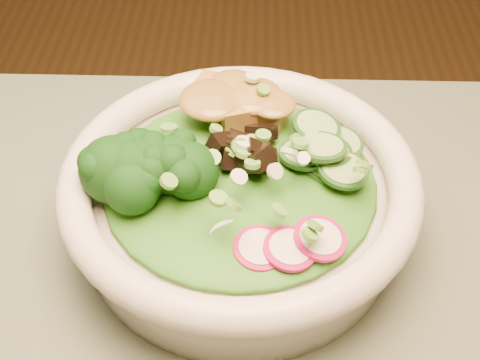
# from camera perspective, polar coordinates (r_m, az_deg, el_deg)

# --- Properties ---
(salad_bowl) EXTENTS (0.28, 0.28, 0.08)m
(salad_bowl) POSITION_cam_1_polar(r_m,az_deg,el_deg) (0.53, 0.00, -1.57)
(salad_bowl) COLOR silver
(salad_bowl) RESTS_ON dining_table
(lettuce_bed) EXTENTS (0.21, 0.21, 0.03)m
(lettuce_bed) POSITION_cam_1_polar(r_m,az_deg,el_deg) (0.52, 0.00, 0.08)
(lettuce_bed) COLOR #2B6615
(lettuce_bed) RESTS_ON salad_bowl
(broccoli_florets) EXTENTS (0.10, 0.10, 0.05)m
(broccoli_florets) POSITION_cam_1_polar(r_m,az_deg,el_deg) (0.50, -7.36, 0.47)
(broccoli_florets) COLOR black
(broccoli_florets) RESTS_ON salad_bowl
(radish_slices) EXTENTS (0.12, 0.08, 0.02)m
(radish_slices) POSITION_cam_1_polar(r_m,az_deg,el_deg) (0.47, 1.70, -5.37)
(radish_slices) COLOR #A60C48
(radish_slices) RESTS_ON salad_bowl
(cucumber_slices) EXTENTS (0.09, 0.09, 0.04)m
(cucumber_slices) POSITION_cam_1_polar(r_m,az_deg,el_deg) (0.52, 7.46, 1.80)
(cucumber_slices) COLOR #99C66E
(cucumber_slices) RESTS_ON salad_bowl
(mushroom_heap) EXTENTS (0.09, 0.09, 0.04)m
(mushroom_heap) POSITION_cam_1_polar(r_m,az_deg,el_deg) (0.52, -0.22, 2.24)
(mushroom_heap) COLOR black
(mushroom_heap) RESTS_ON salad_bowl
(tofu_cubes) EXTENTS (0.11, 0.09, 0.04)m
(tofu_cubes) POSITION_cam_1_polar(r_m,az_deg,el_deg) (0.56, -0.88, 5.73)
(tofu_cubes) COLOR #AA8338
(tofu_cubes) RESTS_ON salad_bowl
(peanut_sauce) EXTENTS (0.07, 0.06, 0.02)m
(peanut_sauce) POSITION_cam_1_polar(r_m,az_deg,el_deg) (0.55, -0.90, 6.83)
(peanut_sauce) COLOR brown
(peanut_sauce) RESTS_ON tofu_cubes
(scallion_garnish) EXTENTS (0.20, 0.20, 0.03)m
(scallion_garnish) POSITION_cam_1_polar(r_m,az_deg,el_deg) (0.50, 0.00, 2.16)
(scallion_garnish) COLOR #5CA038
(scallion_garnish) RESTS_ON salad_bowl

